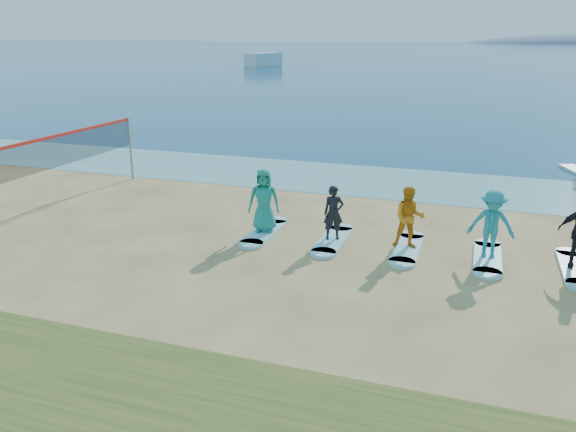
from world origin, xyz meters
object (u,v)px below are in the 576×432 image
(surfboard_2, at_px, (407,249))
(surfboard_4, at_px, (575,268))
(student_0, at_px, (264,200))
(student_3, at_px, (491,224))
(surfboard_1, at_px, (333,240))
(student_1, at_px, (334,213))
(surfboard_0, at_px, (264,232))
(student_2, at_px, (409,218))
(surfboard_3, at_px, (487,258))
(volleyball_net, at_px, (46,155))
(boat_offshore_a, at_px, (263,67))

(surfboard_2, bearing_deg, surfboard_4, 0.00)
(student_0, bearing_deg, student_3, -14.11)
(student_3, height_order, surfboard_4, student_3)
(surfboard_1, relative_size, surfboard_2, 1.00)
(student_1, height_order, student_3, student_3)
(surfboard_0, bearing_deg, student_3, 0.00)
(student_2, height_order, surfboard_4, student_2)
(surfboard_0, height_order, surfboard_3, same)
(volleyball_net, distance_m, student_2, 11.73)
(surfboard_0, height_order, student_3, student_3)
(volleyball_net, height_order, student_3, volleyball_net)
(surfboard_2, distance_m, surfboard_3, 2.09)
(surfboard_0, distance_m, student_3, 6.35)
(volleyball_net, bearing_deg, surfboard_4, 0.62)
(surfboard_1, bearing_deg, student_0, 180.00)
(volleyball_net, distance_m, surfboard_2, 11.84)
(surfboard_1, distance_m, surfboard_4, 6.28)
(surfboard_3, xyz_separation_m, surfboard_4, (2.09, 0.00, 0.00))
(student_1, relative_size, surfboard_4, 0.70)
(surfboard_2, height_order, student_3, student_3)
(surfboard_0, bearing_deg, surfboard_3, 0.00)
(surfboard_0, distance_m, surfboard_3, 6.28)
(volleyball_net, xyz_separation_m, boat_offshore_a, (-21.80, 76.39, -1.90))
(student_2, bearing_deg, surfboard_2, 0.00)
(student_0, distance_m, surfboard_3, 6.35)
(student_3, bearing_deg, student_2, -179.90)
(student_2, bearing_deg, boat_offshore_a, 105.41)
(volleyball_net, xyz_separation_m, surfboard_1, (9.60, 0.17, -1.86))
(student_0, bearing_deg, surfboard_1, -14.11)
(student_0, xyz_separation_m, surfboard_1, (2.09, 0.00, -0.98))
(student_0, height_order, student_1, student_0)
(volleyball_net, distance_m, boat_offshore_a, 79.46)
(boat_offshore_a, xyz_separation_m, surfboard_1, (31.40, -76.22, 0.04))
(surfboard_3, bearing_deg, surfboard_4, 0.00)
(surfboard_0, height_order, student_1, student_1)
(boat_offshore_a, height_order, surfboard_2, boat_offshore_a)
(surfboard_2, height_order, surfboard_4, same)
(student_0, bearing_deg, surfboard_4, -14.11)
(surfboard_1, distance_m, student_3, 4.29)
(surfboard_0, height_order, surfboard_4, same)
(student_0, relative_size, student_1, 1.21)
(boat_offshore_a, bearing_deg, student_2, -47.65)
(volleyball_net, relative_size, surfboard_1, 4.13)
(student_0, bearing_deg, boat_offshore_a, 96.93)
(student_0, distance_m, surfboard_4, 8.43)
(student_3, xyz_separation_m, surfboard_4, (2.09, 0.00, -0.95))
(volleyball_net, relative_size, boat_offshore_a, 1.32)
(volleyball_net, xyz_separation_m, student_3, (13.78, 0.17, -0.91))
(surfboard_2, xyz_separation_m, surfboard_4, (4.18, 0.00, 0.00))
(surfboard_0, relative_size, student_1, 1.43)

